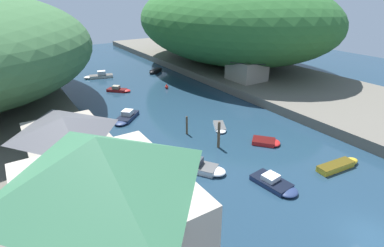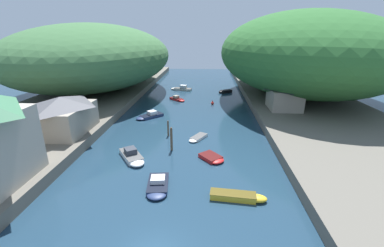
{
  "view_description": "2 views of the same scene",
  "coord_description": "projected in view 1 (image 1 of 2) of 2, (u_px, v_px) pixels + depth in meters",
  "views": [
    {
      "loc": [
        -19.71,
        -6.79,
        16.29
      ],
      "look_at": [
        -2.57,
        19.83,
        2.16
      ],
      "focal_mm": 28.0,
      "sensor_mm": 36.0,
      "label": 1
    },
    {
      "loc": [
        3.48,
        -13.36,
        14.53
      ],
      "look_at": [
        1.21,
        23.45,
        1.35
      ],
      "focal_mm": 24.0,
      "sensor_mm": 36.0,
      "label": 2
    }
  ],
  "objects": [
    {
      "name": "water_surface",
      "position": [
        170.0,
        110.0,
        44.63
      ],
      "size": [
        130.0,
        130.0,
        0.0
      ],
      "primitive_type": "plane",
      "color": "#1E384C",
      "rests_on": "ground"
    },
    {
      "name": "right_bank",
      "position": [
        278.0,
        82.0,
        55.81
      ],
      "size": [
        22.0,
        120.0,
        1.34
      ],
      "color": "#666056",
      "rests_on": "ground"
    },
    {
      "name": "hillside_right",
      "position": [
        230.0,
        21.0,
        64.95
      ],
      "size": [
        35.79,
        50.1,
        17.73
      ],
      "color": "#2D662D",
      "rests_on": "right_bank"
    },
    {
      "name": "waterfront_building",
      "position": [
        107.0,
        215.0,
        14.94
      ],
      "size": [
        8.15,
        9.5,
        9.06
      ],
      "color": "#B2A899",
      "rests_on": "left_bank"
    },
    {
      "name": "boathouse_shed",
      "position": [
        67.0,
        143.0,
        26.52
      ],
      "size": [
        6.88,
        9.14,
        5.02
      ],
      "color": "gray",
      "rests_on": "left_bank"
    },
    {
      "name": "right_bank_cottage",
      "position": [
        247.0,
        66.0,
        53.63
      ],
      "size": [
        5.75,
        6.41,
        4.81
      ],
      "color": "gray",
      "rests_on": "right_bank"
    },
    {
      "name": "boat_navy_launch",
      "position": [
        267.0,
        142.0,
        34.64
      ],
      "size": [
        3.44,
        3.6,
        0.46
      ],
      "rotation": [
        0.0,
        0.0,
        3.84
      ],
      "color": "red",
      "rests_on": "water_surface"
    },
    {
      "name": "boat_open_rowboat",
      "position": [
        340.0,
        165.0,
        29.94
      ],
      "size": [
        5.28,
        1.72,
        0.61
      ],
      "rotation": [
        0.0,
        0.0,
        4.61
      ],
      "color": "gold",
      "rests_on": "water_surface"
    },
    {
      "name": "boat_white_cruiser",
      "position": [
        275.0,
        184.0,
        27.03
      ],
      "size": [
        2.4,
        4.63,
        0.94
      ],
      "rotation": [
        0.0,
        0.0,
        3.25
      ],
      "color": "navy",
      "rests_on": "water_surface"
    },
    {
      "name": "boat_red_skiff",
      "position": [
        98.0,
        76.0,
        60.7
      ],
      "size": [
        5.93,
        3.13,
        1.36
      ],
      "rotation": [
        0.0,
        0.0,
        1.32
      ],
      "color": "silver",
      "rests_on": "water_surface"
    },
    {
      "name": "boat_near_quay",
      "position": [
        126.0,
        117.0,
        41.0
      ],
      "size": [
        4.92,
        4.88,
        1.15
      ],
      "rotation": [
        0.0,
        0.0,
        2.35
      ],
      "color": "navy",
      "rests_on": "water_surface"
    },
    {
      "name": "boat_far_upstream",
      "position": [
        201.0,
        167.0,
        29.42
      ],
      "size": [
        4.34,
        5.29,
        1.24
      ],
      "rotation": [
        0.0,
        0.0,
        3.73
      ],
      "color": "white",
      "rests_on": "water_surface"
    },
    {
      "name": "boat_far_right_bank",
      "position": [
        155.0,
        71.0,
        64.3
      ],
      "size": [
        3.78,
        3.02,
        0.71
      ],
      "rotation": [
        0.0,
        0.0,
        2.14
      ],
      "color": "black",
      "rests_on": "water_surface"
    },
    {
      "name": "boat_yellow_tender",
      "position": [
        119.0,
        90.0,
        52.54
      ],
      "size": [
        4.0,
        3.95,
        1.0
      ],
      "rotation": [
        0.0,
        0.0,
        3.94
      ],
      "color": "red",
      "rests_on": "water_surface"
    },
    {
      "name": "boat_small_dinghy",
      "position": [
        220.0,
        127.0,
        38.36
      ],
      "size": [
        2.9,
        3.77,
        0.38
      ],
      "rotation": [
        0.0,
        0.0,
        2.63
      ],
      "color": "white",
      "rests_on": "water_surface"
    },
    {
      "name": "mooring_post_middle",
      "position": [
        219.0,
        135.0,
        33.28
      ],
      "size": [
        0.31,
        0.31,
        3.18
      ],
      "color": "brown",
      "rests_on": "water_surface"
    },
    {
      "name": "mooring_post_fourth",
      "position": [
        187.0,
        125.0,
        36.6
      ],
      "size": [
        0.25,
        0.25,
        2.39
      ],
      "color": "brown",
      "rests_on": "water_surface"
    },
    {
      "name": "channel_buoy_near",
      "position": [
        167.0,
        87.0,
        53.96
      ],
      "size": [
        0.63,
        0.63,
        0.94
      ],
      "color": "red",
      "rests_on": "water_surface"
    },
    {
      "name": "person_on_quay",
      "position": [
        137.0,
        209.0,
        20.94
      ],
      "size": [
        0.33,
        0.43,
        1.69
      ],
      "rotation": [
        0.0,
        0.0,
        1.23
      ],
      "color": "#282D3D",
      "rests_on": "left_bank"
    }
  ]
}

